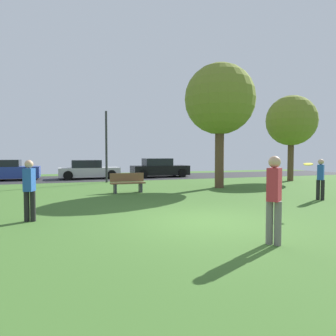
% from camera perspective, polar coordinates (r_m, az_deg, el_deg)
% --- Properties ---
extents(ground_plane, '(44.00, 44.00, 0.00)m').
position_cam_1_polar(ground_plane, '(8.21, 6.42, -9.97)').
color(ground_plane, '#3D6628').
extents(road_strip, '(44.00, 6.40, 0.01)m').
position_cam_1_polar(road_strip, '(23.54, -10.83, -1.80)').
color(road_strip, '#28282B').
rests_on(road_strip, ground_plane).
extents(maple_tree_far, '(3.73, 3.73, 6.56)m').
position_cam_1_polar(maple_tree_far, '(16.65, 9.69, 12.48)').
color(maple_tree_far, brown).
rests_on(maple_tree_far, ground_plane).
extents(oak_tree_left, '(3.31, 3.31, 5.69)m').
position_cam_1_polar(oak_tree_left, '(22.07, 22.12, 8.16)').
color(oak_tree_left, brown).
rests_on(oak_tree_left, ground_plane).
extents(person_thrower, '(0.39, 0.37, 1.75)m').
position_cam_1_polar(person_thrower, '(6.33, 19.26, -4.89)').
color(person_thrower, slate).
rests_on(person_thrower, ground_plane).
extents(person_catcher, '(0.39, 0.37, 1.60)m').
position_cam_1_polar(person_catcher, '(13.23, 26.70, -1.63)').
color(person_catcher, black).
rests_on(person_catcher, ground_plane).
extents(person_walking, '(0.30, 0.37, 1.63)m').
position_cam_1_polar(person_walking, '(8.85, -24.55, -3.39)').
color(person_walking, black).
rests_on(person_walking, ground_plane).
extents(frisbee_disc, '(0.38, 0.38, 0.08)m').
position_cam_1_polar(frisbee_disc, '(10.22, 24.80, 0.66)').
color(frisbee_disc, yellow).
extents(parked_car_blue, '(4.06, 2.09, 1.41)m').
position_cam_1_polar(parked_car_blue, '(23.71, -27.89, -0.44)').
color(parked_car_blue, '#233893').
rests_on(parked_car_blue, ground_plane).
extents(parked_car_silver, '(4.31, 2.03, 1.36)m').
position_cam_1_polar(parked_car_silver, '(23.09, -14.68, -0.38)').
color(parked_car_silver, '#B7B7BC').
rests_on(parked_car_silver, ground_plane).
extents(parked_car_black, '(4.45, 2.00, 1.46)m').
position_cam_1_polar(parked_car_black, '(23.99, -1.64, -0.08)').
color(parked_car_black, black).
rests_on(parked_car_black, ground_plane).
extents(park_bench, '(1.60, 0.45, 0.90)m').
position_cam_1_polar(park_bench, '(14.30, -7.59, -2.73)').
color(park_bench, brown).
rests_on(park_bench, ground_plane).
extents(street_lamp_post, '(0.14, 0.14, 4.50)m').
position_cam_1_polar(street_lamp_post, '(19.60, -11.48, 3.90)').
color(street_lamp_post, '#2D2D33').
rests_on(street_lamp_post, ground_plane).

